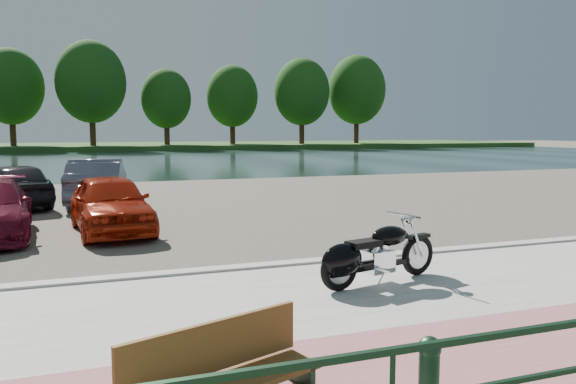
# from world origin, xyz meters

# --- Properties ---
(ground) EXTENTS (200.00, 200.00, 0.00)m
(ground) POSITION_xyz_m (0.00, 0.00, 0.00)
(ground) COLOR #595447
(ground) RESTS_ON ground
(promenade) EXTENTS (60.00, 6.00, 0.10)m
(promenade) POSITION_xyz_m (0.00, -1.00, 0.05)
(promenade) COLOR #9F9D96
(promenade) RESTS_ON ground
(pink_path) EXTENTS (60.00, 2.00, 0.01)m
(pink_path) POSITION_xyz_m (0.00, -2.50, 0.10)
(pink_path) COLOR #915257
(pink_path) RESTS_ON promenade
(kerb) EXTENTS (60.00, 0.30, 0.14)m
(kerb) POSITION_xyz_m (0.00, 2.00, 0.07)
(kerb) COLOR #9F9D96
(kerb) RESTS_ON ground
(parking_lot) EXTENTS (60.00, 18.00, 0.04)m
(parking_lot) POSITION_xyz_m (0.00, 11.00, 0.02)
(parking_lot) COLOR #464139
(parking_lot) RESTS_ON ground
(river) EXTENTS (120.00, 40.00, 0.00)m
(river) POSITION_xyz_m (0.00, 40.00, 0.00)
(river) COLOR #192D2A
(river) RESTS_ON ground
(far_bank) EXTENTS (120.00, 24.00, 0.60)m
(far_bank) POSITION_xyz_m (0.00, 72.00, 0.30)
(far_bank) COLOR #224518
(far_bank) RESTS_ON ground
(far_trees) EXTENTS (70.25, 10.68, 12.52)m
(far_trees) POSITION_xyz_m (4.36, 65.79, 7.49)
(far_trees) COLOR #341E13
(far_trees) RESTS_ON far_bank
(motorcycle) EXTENTS (2.29, 0.93, 1.05)m
(motorcycle) POSITION_xyz_m (0.13, 0.31, 0.56)
(motorcycle) COLOR black
(motorcycle) RESTS_ON promenade
(park_bench) EXTENTS (1.85, 1.04, 0.72)m
(park_bench) POSITION_xyz_m (-2.90, -2.67, 0.43)
(park_bench) COLOR brown
(park_bench) RESTS_ON promenade
(car_4) EXTENTS (2.03, 4.21, 1.39)m
(car_4) POSITION_xyz_m (-3.40, 6.69, 0.73)
(car_4) COLOR #A5210B
(car_4) RESTS_ON parking_lot
(car_8) EXTENTS (2.74, 4.50, 1.43)m
(car_8) POSITION_xyz_m (-6.02, 12.27, 0.76)
(car_8) COLOR black
(car_8) RESTS_ON parking_lot
(car_9) EXTENTS (2.10, 4.72, 1.51)m
(car_9) POSITION_xyz_m (-3.57, 12.16, 0.79)
(car_9) COLOR slate
(car_9) RESTS_ON parking_lot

